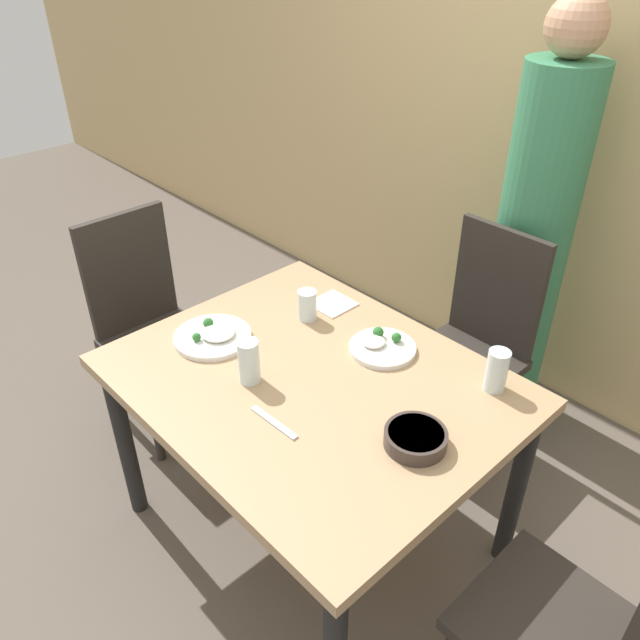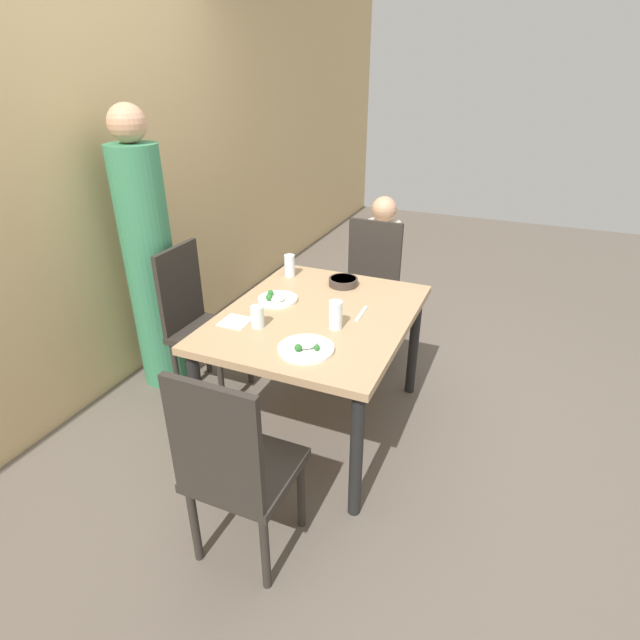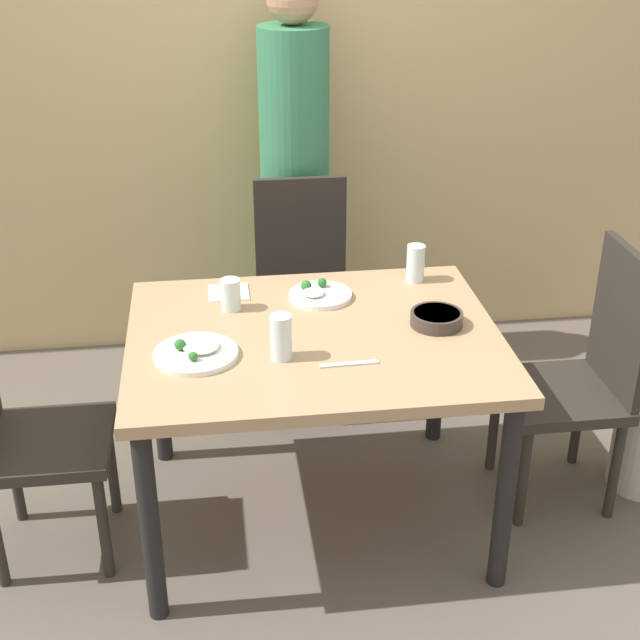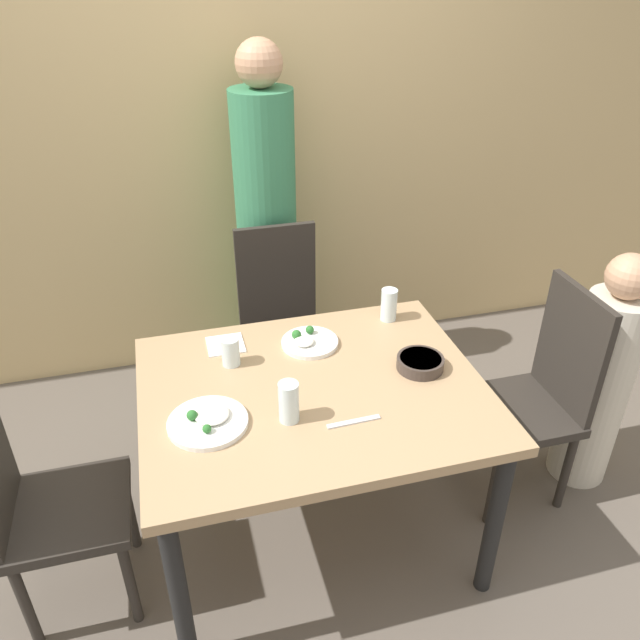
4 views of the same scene
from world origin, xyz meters
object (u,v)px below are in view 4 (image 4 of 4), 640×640
at_px(bowl_curry, 420,363).
at_px(glass_water_tall, 289,402).
at_px(chair_child_spot, 538,392).
at_px(chair_adult_spot, 282,322).
at_px(person_adult, 267,236).
at_px(person_child, 600,381).
at_px(plate_rice_adult, 208,421).

height_order(bowl_curry, glass_water_tall, glass_water_tall).
height_order(chair_child_spot, glass_water_tall, chair_child_spot).
relative_size(chair_child_spot, glass_water_tall, 6.60).
height_order(chair_adult_spot, chair_child_spot, same).
bearing_deg(bowl_curry, glass_water_tall, -163.43).
xyz_separation_m(person_adult, person_child, (1.17, -1.12, -0.31)).
bearing_deg(plate_rice_adult, person_child, 4.25).
relative_size(person_child, glass_water_tall, 7.49).
bearing_deg(bowl_curry, person_child, 0.58).
bearing_deg(bowl_curry, plate_rice_adult, -171.89).
distance_m(person_adult, glass_water_tall, 1.29).
bearing_deg(chair_child_spot, bowl_curry, -89.11).
bearing_deg(chair_child_spot, glass_water_tall, -81.22).
distance_m(chair_child_spot, glass_water_tall, 1.11).
height_order(chair_adult_spot, plate_rice_adult, chair_adult_spot).
height_order(chair_adult_spot, person_adult, person_adult).
height_order(person_adult, plate_rice_adult, person_adult).
xyz_separation_m(person_child, glass_water_tall, (-1.35, -0.16, 0.30)).
bearing_deg(person_child, chair_child_spot, 180.00).
distance_m(chair_child_spot, person_child, 0.29).
relative_size(bowl_curry, glass_water_tall, 1.19).
bearing_deg(person_child, bowl_curry, -179.42).
relative_size(chair_child_spot, plate_rice_adult, 3.64).
distance_m(chair_child_spot, bowl_curry, 0.59).
relative_size(chair_adult_spot, plate_rice_adult, 3.64).
bearing_deg(chair_adult_spot, person_child, -34.58).
xyz_separation_m(chair_adult_spot, glass_water_tall, (-0.18, -0.97, 0.30)).
distance_m(person_child, glass_water_tall, 1.39).
height_order(person_adult, person_child, person_adult).
bearing_deg(bowl_curry, chair_adult_spot, 112.87).
bearing_deg(chair_adult_spot, person_adult, 90.00).
height_order(plate_rice_adult, glass_water_tall, glass_water_tall).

